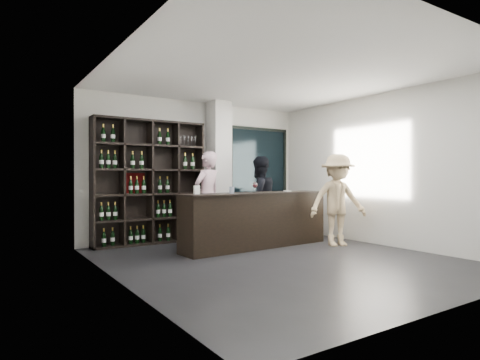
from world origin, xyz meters
TOP-DOWN VIEW (x-y plane):
  - floor at (0.00, 0.00)m, footprint 5.00×5.50m
  - wine_shelf at (-1.15, 2.57)m, footprint 2.20×0.35m
  - structural_column at (0.35, 2.47)m, footprint 0.40×0.40m
  - glass_panel at (1.55, 2.69)m, footprint 1.60×0.08m
  - tasting_counter at (0.35, 1.10)m, footprint 3.08×0.64m
  - taster_pink at (-0.15, 2.08)m, footprint 0.76×0.62m
  - taster_black at (0.95, 1.85)m, footprint 0.86×0.68m
  - customer at (1.73, 0.40)m, footprint 1.27×0.99m
  - wine_glass at (0.26, 1.04)m, footprint 0.12×0.12m
  - spit_cup at (-0.27, 0.98)m, footprint 0.12×0.12m
  - napkin_stack at (1.16, 1.19)m, footprint 0.11×0.11m
  - card_stand at (-0.90, 1.08)m, footprint 0.10×0.05m

SIDE VIEW (x-z plane):
  - floor at x=0.00m, z-range -0.01..0.00m
  - tasting_counter at x=0.35m, z-range 0.00..1.01m
  - taster_black at x=0.95m, z-range 0.00..1.73m
  - customer at x=1.73m, z-range 0.00..1.73m
  - taster_pink at x=-0.15m, z-range 0.00..1.80m
  - napkin_stack at x=1.16m, z-range 1.01..1.03m
  - spit_cup at x=-0.27m, z-range 1.01..1.13m
  - card_stand at x=-0.90m, z-range 1.01..1.16m
  - wine_glass at x=0.26m, z-range 1.01..1.23m
  - wine_shelf at x=-1.15m, z-range 0.00..2.40m
  - glass_panel at x=1.55m, z-range 0.35..2.45m
  - structural_column at x=0.35m, z-range 0.00..2.90m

